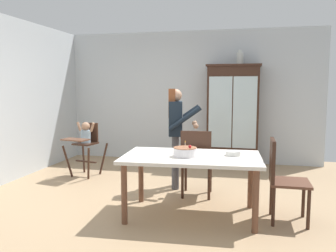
# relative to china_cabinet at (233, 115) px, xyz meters

# --- Properties ---
(ground_plane) EXTENTS (6.24, 6.24, 0.00)m
(ground_plane) POSITION_rel_china_cabinet_xyz_m (-0.90, -2.37, -1.00)
(ground_plane) COLOR tan
(wall_back) EXTENTS (5.32, 0.06, 2.70)m
(wall_back) POSITION_rel_china_cabinet_xyz_m (-0.90, 0.26, 0.35)
(wall_back) COLOR silver
(wall_back) RESTS_ON ground_plane
(china_cabinet) EXTENTS (1.04, 0.48, 1.99)m
(china_cabinet) POSITION_rel_china_cabinet_xyz_m (0.00, 0.00, 0.00)
(china_cabinet) COLOR #382116
(china_cabinet) RESTS_ON ground_plane
(ceramic_vase) EXTENTS (0.13, 0.13, 0.27)m
(ceramic_vase) POSITION_rel_china_cabinet_xyz_m (0.11, 0.00, 1.11)
(ceramic_vase) COLOR #B2B7B2
(ceramic_vase) RESTS_ON china_cabinet
(high_chair_with_toddler) EXTENTS (0.67, 0.76, 0.95)m
(high_chair_with_toddler) POSITION_rel_china_cabinet_xyz_m (-2.47, -1.40, -0.35)
(high_chair_with_toddler) COLOR #382116
(high_chair_with_toddler) RESTS_ON ground_plane
(adult_person) EXTENTS (0.58, 0.56, 1.53)m
(adult_person) POSITION_rel_china_cabinet_xyz_m (-0.78, -1.75, -0.03)
(adult_person) COLOR #47474C
(adult_person) RESTS_ON ground_plane
(dining_table) EXTENTS (1.68, 1.05, 0.74)m
(dining_table) POSITION_rel_china_cabinet_xyz_m (-0.36, -2.85, -0.35)
(dining_table) COLOR silver
(dining_table) RESTS_ON ground_plane
(birthday_cake) EXTENTS (0.28, 0.28, 0.19)m
(birthday_cake) POSITION_rel_china_cabinet_xyz_m (-0.43, -2.91, -0.21)
(birthday_cake) COLOR white
(birthday_cake) RESTS_ON dining_table
(serving_bowl) EXTENTS (0.18, 0.18, 0.05)m
(serving_bowl) POSITION_rel_china_cabinet_xyz_m (0.12, -2.73, -0.23)
(serving_bowl) COLOR silver
(serving_bowl) RESTS_ON dining_table
(dining_chair_far_side) EXTENTS (0.46, 0.46, 0.96)m
(dining_chair_far_side) POSITION_rel_china_cabinet_xyz_m (-0.40, -2.16, -0.44)
(dining_chair_far_side) COLOR #382116
(dining_chair_far_side) RESTS_ON ground_plane
(dining_chair_right_end) EXTENTS (0.44, 0.44, 0.96)m
(dining_chair_right_end) POSITION_rel_china_cabinet_xyz_m (0.67, -2.78, -0.44)
(dining_chair_right_end) COLOR #382116
(dining_chair_right_end) RESTS_ON ground_plane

